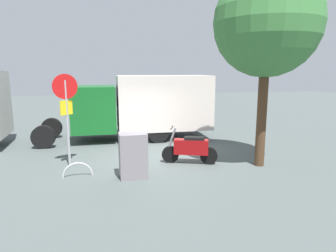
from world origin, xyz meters
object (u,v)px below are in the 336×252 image
object	(u,v)px
motorcycle	(191,148)
bike_rack_hoop	(78,177)
stop_sign	(66,106)
street_tree	(267,24)
utility_cabinet	(133,156)
box_truck_near	(141,104)

from	to	relation	value
motorcycle	bike_rack_hoop	xyz separation A→B (m)	(3.50, 0.48, -0.52)
stop_sign	motorcycle	bearing A→B (deg)	171.81
street_tree	utility_cabinet	world-z (taller)	street_tree
motorcycle	street_tree	world-z (taller)	street_tree
bike_rack_hoop	street_tree	bearing A→B (deg)	178.36
box_truck_near	stop_sign	xyz separation A→B (m)	(2.75, 3.48, 0.36)
stop_sign	utility_cabinet	size ratio (longest dim) A/B	2.27
box_truck_near	utility_cabinet	size ratio (longest dim) A/B	5.84
street_tree	motorcycle	bearing A→B (deg)	-17.10
stop_sign	street_tree	bearing A→B (deg)	168.59
box_truck_near	street_tree	world-z (taller)	street_tree
box_truck_near	street_tree	xyz separation A→B (m)	(-3.15, 4.67, 2.77)
motorcycle	stop_sign	xyz separation A→B (m)	(3.81, -0.55, 1.40)
utility_cabinet	bike_rack_hoop	xyz separation A→B (m)	(1.55, -0.40, -0.64)
utility_cabinet	bike_rack_hoop	bearing A→B (deg)	-14.61
motorcycle	box_truck_near	bearing A→B (deg)	-55.37
street_tree	utility_cabinet	size ratio (longest dim) A/B	4.66
utility_cabinet	bike_rack_hoop	size ratio (longest dim) A/B	1.50
motorcycle	utility_cabinet	size ratio (longest dim) A/B	1.36
box_truck_near	bike_rack_hoop	distance (m)	5.36
street_tree	bike_rack_hoop	xyz separation A→B (m)	(5.59, -0.16, -4.33)
box_truck_near	bike_rack_hoop	bearing A→B (deg)	62.05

